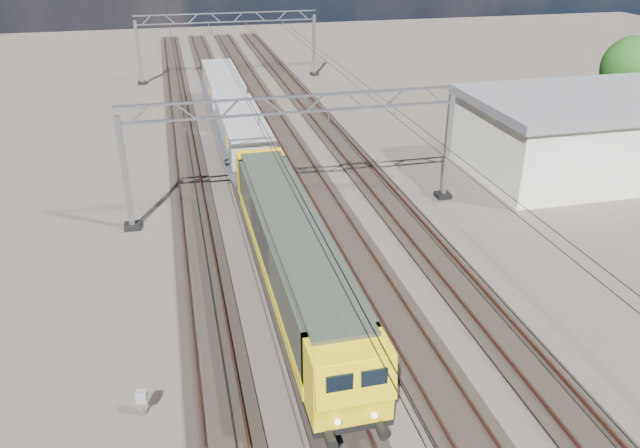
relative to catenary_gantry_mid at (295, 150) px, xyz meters
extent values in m
plane|color=black|center=(0.00, -4.00, -3.91)|extent=(160.00, 160.00, 0.00)
cube|color=black|center=(-6.00, -4.00, -3.85)|extent=(2.60, 140.00, 0.12)
cube|color=brown|center=(-6.72, -4.00, -3.69)|extent=(0.08, 140.00, 0.16)
cube|color=brown|center=(-5.28, -4.00, -3.69)|extent=(0.08, 140.00, 0.16)
cube|color=black|center=(-2.00, -4.00, -3.85)|extent=(2.60, 140.00, 0.12)
cube|color=brown|center=(-2.72, -4.00, -3.69)|extent=(0.08, 140.00, 0.16)
cube|color=brown|center=(-1.28, -4.00, -3.69)|extent=(0.08, 140.00, 0.16)
cube|color=black|center=(2.00, -4.00, -3.85)|extent=(2.60, 140.00, 0.12)
cube|color=brown|center=(1.28, -4.00, -3.69)|extent=(0.08, 140.00, 0.16)
cube|color=brown|center=(2.72, -4.00, -3.69)|extent=(0.08, 140.00, 0.16)
cube|color=black|center=(6.00, -4.00, -3.85)|extent=(2.60, 140.00, 0.12)
cube|color=brown|center=(5.28, -4.00, -3.69)|extent=(0.08, 140.00, 0.16)
cube|color=brown|center=(6.72, -4.00, -3.69)|extent=(0.08, 140.00, 0.16)
cube|color=gray|center=(-9.50, 0.00, -0.61)|extent=(0.30, 0.30, 6.60)
cube|color=gray|center=(9.50, 0.00, -0.61)|extent=(0.30, 0.30, 6.60)
cube|color=black|center=(-9.50, 0.00, -3.76)|extent=(0.90, 0.90, 0.30)
cube|color=black|center=(9.50, 0.00, -3.76)|extent=(0.90, 0.90, 0.30)
cube|color=gray|center=(0.00, 0.00, 3.14)|extent=(19.30, 0.18, 0.12)
cube|color=gray|center=(0.00, 0.00, 2.24)|extent=(19.30, 0.18, 0.12)
cube|color=gray|center=(-8.31, 0.00, 2.69)|extent=(1.03, 0.10, 0.94)
cube|color=gray|center=(-5.94, 0.00, 2.69)|extent=(1.03, 0.10, 0.94)
cube|color=gray|center=(-3.56, 0.00, 2.69)|extent=(1.03, 0.10, 0.94)
cube|color=gray|center=(-1.19, 0.00, 2.69)|extent=(1.03, 0.10, 0.94)
cube|color=gray|center=(1.19, 0.00, 2.69)|extent=(1.03, 0.10, 0.94)
cube|color=gray|center=(3.56, 0.00, 2.69)|extent=(1.03, 0.10, 0.94)
cube|color=gray|center=(5.94, 0.00, 2.69)|extent=(1.03, 0.10, 0.94)
cube|color=gray|center=(8.31, 0.00, 2.69)|extent=(1.03, 0.10, 0.94)
cube|color=gray|center=(-6.00, 0.00, 1.92)|extent=(0.06, 0.06, 0.65)
cube|color=gray|center=(-2.00, 0.00, 1.92)|extent=(0.06, 0.06, 0.65)
cube|color=gray|center=(2.00, 0.00, 1.92)|extent=(0.06, 0.06, 0.65)
cube|color=gray|center=(6.00, 0.00, 1.92)|extent=(0.06, 0.06, 0.65)
cube|color=gray|center=(-9.50, 36.00, -0.61)|extent=(0.30, 0.30, 6.60)
cube|color=gray|center=(9.50, 36.00, -0.61)|extent=(0.30, 0.30, 6.60)
cube|color=black|center=(-9.50, 36.00, -3.76)|extent=(0.90, 0.90, 0.30)
cube|color=black|center=(9.50, 36.00, -3.76)|extent=(0.90, 0.90, 0.30)
cube|color=gray|center=(0.00, 36.00, 3.14)|extent=(19.30, 0.18, 0.12)
cube|color=gray|center=(0.00, 36.00, 2.24)|extent=(19.30, 0.18, 0.12)
cube|color=gray|center=(-8.31, 36.00, 2.69)|extent=(1.03, 0.10, 0.94)
cube|color=gray|center=(-5.94, 36.00, 2.69)|extent=(1.03, 0.10, 0.94)
cube|color=gray|center=(-3.56, 36.00, 2.69)|extent=(1.03, 0.10, 0.94)
cube|color=gray|center=(-1.19, 36.00, 2.69)|extent=(1.03, 0.10, 0.94)
cube|color=gray|center=(1.19, 36.00, 2.69)|extent=(1.03, 0.10, 0.94)
cube|color=gray|center=(3.56, 36.00, 2.69)|extent=(1.03, 0.10, 0.94)
cube|color=gray|center=(5.94, 36.00, 2.69)|extent=(1.03, 0.10, 0.94)
cube|color=gray|center=(8.31, 36.00, 2.69)|extent=(1.03, 0.10, 0.94)
cube|color=gray|center=(-6.00, 36.00, 1.92)|extent=(0.06, 0.06, 0.65)
cube|color=gray|center=(-2.00, 36.00, 1.92)|extent=(0.06, 0.06, 0.65)
cube|color=gray|center=(2.00, 36.00, 1.92)|extent=(0.06, 0.06, 0.65)
cube|color=gray|center=(6.00, 36.00, 1.92)|extent=(0.06, 0.06, 0.65)
cylinder|color=black|center=(-6.00, 4.00, 1.59)|extent=(0.03, 140.00, 0.03)
cylinder|color=black|center=(-6.00, 4.00, 2.09)|extent=(0.03, 140.00, 0.03)
cylinder|color=black|center=(-2.00, 4.00, 1.59)|extent=(0.03, 140.00, 0.03)
cylinder|color=black|center=(-2.00, 4.00, 2.09)|extent=(0.03, 140.00, 0.03)
cylinder|color=black|center=(2.00, 4.00, 1.59)|extent=(0.03, 140.00, 0.03)
cylinder|color=black|center=(2.00, 4.00, 2.09)|extent=(0.03, 140.00, 0.03)
cylinder|color=black|center=(6.00, 4.00, 1.59)|extent=(0.03, 140.00, 0.03)
cylinder|color=black|center=(6.00, 4.00, 2.09)|extent=(0.03, 140.00, 0.03)
cube|color=black|center=(-2.00, -15.59, -3.16)|extent=(2.20, 3.60, 0.60)
cube|color=black|center=(-2.00, -2.59, -3.16)|extent=(2.20, 3.60, 0.60)
cube|color=black|center=(-2.00, -9.09, -2.78)|extent=(2.65, 20.00, 0.25)
cube|color=black|center=(-2.00, -9.09, -3.16)|extent=(2.20, 4.50, 0.75)
cube|color=#2A3128|center=(-2.00, -9.09, -1.36)|extent=(2.65, 17.00, 2.60)
cube|color=yellow|center=(-3.34, -9.09, -2.36)|extent=(0.04, 17.00, 0.60)
cube|color=yellow|center=(-0.66, -9.09, -2.36)|extent=(0.04, 17.00, 0.60)
cube|color=black|center=(-3.35, -8.09, -1.01)|extent=(0.05, 5.00, 1.40)
cube|color=black|center=(-0.65, -8.09, -1.01)|extent=(0.05, 5.00, 1.40)
cube|color=#2A3128|center=(-2.00, -9.09, 0.01)|extent=(2.25, 18.00, 0.15)
cube|color=yellow|center=(-2.00, -18.19, -1.36)|extent=(2.65, 1.80, 2.60)
cube|color=yellow|center=(-2.00, -19.14, -0.86)|extent=(2.60, 0.46, 1.52)
cube|color=black|center=(-2.55, -19.24, -0.76)|extent=(0.85, 0.08, 0.75)
cube|color=black|center=(-1.45, -19.24, -0.76)|extent=(0.85, 0.08, 0.75)
cylinder|color=black|center=(-2.85, -19.39, -2.76)|extent=(0.36, 0.50, 0.36)
cylinder|color=black|center=(-1.15, -19.39, -2.76)|extent=(0.36, 0.50, 0.36)
cylinder|color=white|center=(-2.60, -19.29, -2.16)|extent=(0.20, 0.08, 0.20)
cylinder|color=white|center=(-1.40, -19.29, -2.16)|extent=(0.20, 0.08, 0.20)
cube|color=yellow|center=(-2.00, 0.01, -1.36)|extent=(2.65, 1.80, 2.60)
cube|color=yellow|center=(-2.00, 0.96, -0.86)|extent=(2.60, 0.46, 1.52)
cube|color=black|center=(-2.55, 1.06, -0.76)|extent=(0.85, 0.08, 0.75)
cube|color=black|center=(-1.45, 1.06, -0.76)|extent=(0.85, 0.08, 0.75)
cylinder|color=black|center=(-2.85, 1.21, -2.76)|extent=(0.36, 0.50, 0.36)
cylinder|color=black|center=(-1.15, 1.21, -2.76)|extent=(0.36, 0.50, 0.36)
cylinder|color=white|center=(-2.60, 1.11, -2.16)|extent=(0.20, 0.08, 0.20)
cylinder|color=white|center=(-1.40, 1.11, -2.16)|extent=(0.20, 0.08, 0.20)
cube|color=black|center=(-2.00, 4.11, -3.19)|extent=(2.20, 2.60, 0.55)
cube|color=black|center=(-2.00, 13.11, -3.19)|extent=(2.20, 2.60, 0.55)
cube|color=black|center=(-2.00, 8.61, -2.83)|extent=(2.40, 13.00, 0.20)
cube|color=gray|center=(-2.00, 8.61, -1.11)|extent=(2.80, 12.00, 1.80)
cube|color=#3F4145|center=(-2.95, 8.61, -2.36)|extent=(1.48, 12.00, 1.36)
cube|color=#3F4145|center=(-1.05, 8.61, -2.36)|extent=(1.48, 12.00, 1.36)
cube|color=yellow|center=(-3.42, 5.61, -1.01)|extent=(0.04, 1.20, 0.50)
cube|color=black|center=(-2.00, 18.31, -3.19)|extent=(2.20, 2.60, 0.55)
cube|color=black|center=(-2.00, 27.31, -3.19)|extent=(2.20, 2.60, 0.55)
cube|color=black|center=(-2.00, 22.81, -2.83)|extent=(2.40, 13.00, 0.20)
cube|color=gray|center=(-2.00, 22.81, -1.11)|extent=(2.80, 12.00, 1.80)
cube|color=#3F4145|center=(-2.95, 22.81, -2.36)|extent=(1.48, 12.00, 1.36)
cube|color=#3F4145|center=(-1.05, 22.81, -2.36)|extent=(1.48, 12.00, 1.36)
cube|color=yellow|center=(-3.42, 19.81, -1.01)|extent=(0.04, 1.20, 0.50)
cube|color=gray|center=(-8.68, -15.60, -3.59)|extent=(0.10, 0.10, 0.64)
cube|color=#A4A6AC|center=(-8.68, -15.60, -3.04)|extent=(0.42, 0.35, 0.46)
cube|color=beige|center=(22.00, 2.00, -1.51)|extent=(18.00, 10.00, 4.80)
cube|color=slate|center=(22.00, 2.00, 1.19)|extent=(18.60, 10.60, 0.60)
cylinder|color=#3D2C1B|center=(30.00, 10.00, -2.08)|extent=(0.70, 0.70, 3.65)
sphere|color=#143B10|center=(30.00, 10.00, 1.20)|extent=(5.11, 5.11, 5.11)
camera|label=1|loc=(-6.59, -33.47, 11.85)|focal=35.00mm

